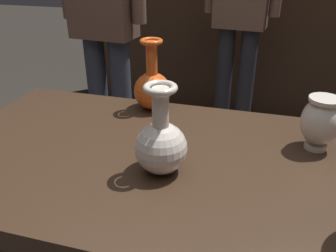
% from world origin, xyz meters
% --- Properties ---
extents(back_display_shelf, '(2.60, 0.40, 0.99)m').
position_xyz_m(back_display_shelf, '(0.00, 2.20, 0.49)').
color(back_display_shelf, '#382619').
rests_on(back_display_shelf, ground_plane).
extents(vase_centerpiece, '(0.12, 0.12, 0.21)m').
position_xyz_m(vase_centerpiece, '(-0.02, -0.06, 0.87)').
color(vase_centerpiece, silver).
rests_on(vase_centerpiece, display_plinth).
extents(vase_tall_behind, '(0.12, 0.12, 0.22)m').
position_xyz_m(vase_tall_behind, '(-0.14, 0.27, 0.87)').
color(vase_tall_behind, '#E55B1E').
rests_on(vase_tall_behind, display_plinth).
extents(vase_right_accent, '(0.10, 0.10, 0.14)m').
position_xyz_m(vase_right_accent, '(0.33, 0.14, 0.88)').
color(vase_right_accent, silver).
rests_on(vase_right_accent, display_plinth).
extents(visitor_near_left, '(0.47, 0.21, 1.71)m').
position_xyz_m(visitor_near_left, '(-0.62, 0.97, 1.01)').
color(visitor_near_left, '#333847').
rests_on(visitor_near_left, ground_plane).
extents(visitor_center_back, '(0.47, 0.22, 1.63)m').
position_xyz_m(visitor_center_back, '(0.01, 1.59, 0.96)').
color(visitor_center_back, '#232328').
rests_on(visitor_center_back, ground_plane).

